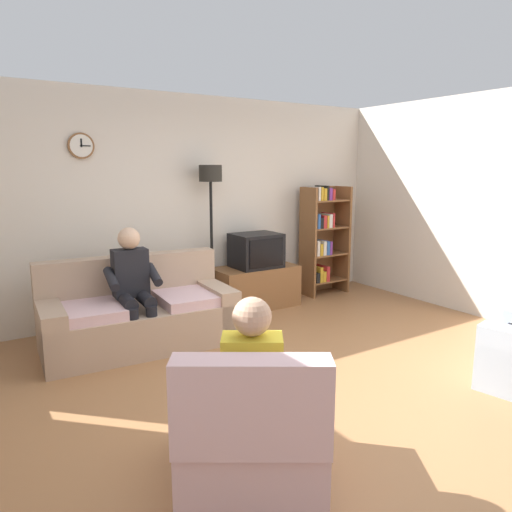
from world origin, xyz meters
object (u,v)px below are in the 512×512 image
(floor_lamp, at_px, (211,198))
(armchair_near_window, at_px, (252,436))
(tv_stand, at_px, (255,287))
(person_on_couch, at_px, (133,283))
(couch, at_px, (139,316))
(tv, at_px, (256,250))
(bookshelf, at_px, (322,237))
(person_in_left_armchair, at_px, (252,379))

(floor_lamp, distance_m, armchair_near_window, 3.60)
(tv_stand, distance_m, person_on_couch, 1.99)
(tv_stand, bearing_deg, armchair_near_window, -122.83)
(tv_stand, relative_size, person_on_couch, 0.89)
(floor_lamp, relative_size, person_on_couch, 1.49)
(couch, bearing_deg, armchair_near_window, -94.21)
(tv, distance_m, bookshelf, 1.19)
(couch, distance_m, armchair_near_window, 2.49)
(tv_stand, bearing_deg, person_in_left_armchair, -122.83)
(tv, xyz_separation_m, person_in_left_armchair, (-1.90, -2.92, -0.16))
(floor_lamp, relative_size, armchair_near_window, 1.58)
(couch, relative_size, tv, 3.26)
(armchair_near_window, bearing_deg, tv_stand, 57.17)
(tv, height_order, bookshelf, bookshelf)
(tv_stand, xyz_separation_m, armchair_near_window, (-1.95, -3.02, 0.02))
(floor_lamp, distance_m, person_in_left_armchair, 3.42)
(bookshelf, xyz_separation_m, person_in_left_armchair, (-3.08, -3.01, -0.22))
(bookshelf, bearing_deg, person_in_left_armchair, -135.67)
(person_on_couch, relative_size, person_in_left_armchair, 1.11)
(bookshelf, bearing_deg, armchair_near_window, -135.41)
(tv_stand, distance_m, armchair_near_window, 3.59)
(tv_stand, relative_size, tv, 1.83)
(couch, bearing_deg, floor_lamp, 28.21)
(couch, bearing_deg, person_in_left_armchair, -93.20)
(tv, distance_m, armchair_near_window, 3.60)
(tv_stand, bearing_deg, bookshelf, 3.25)
(bookshelf, distance_m, person_in_left_armchair, 4.31)
(tv_stand, height_order, armchair_near_window, armchair_near_window)
(couch, height_order, person_in_left_armchair, person_in_left_armchair)
(tv_stand, xyz_separation_m, bookshelf, (1.18, 0.07, 0.55))
(couch, xyz_separation_m, person_on_couch, (-0.07, -0.11, 0.39))
(couch, relative_size, armchair_near_window, 1.66)
(armchair_near_window, bearing_deg, tv, 56.96)
(armchair_near_window, xyz_separation_m, person_on_couch, (0.11, 2.37, 0.41))
(floor_lamp, bearing_deg, armchair_near_window, -113.65)
(person_on_couch, bearing_deg, floor_lamp, 30.64)
(tv, relative_size, floor_lamp, 0.32)
(tv_stand, distance_m, tv, 0.49)
(armchair_near_window, bearing_deg, bookshelf, 44.59)
(person_on_couch, height_order, person_in_left_armchair, person_on_couch)
(tv, bearing_deg, floor_lamp, 168.03)
(person_in_left_armchair, bearing_deg, tv_stand, 57.17)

